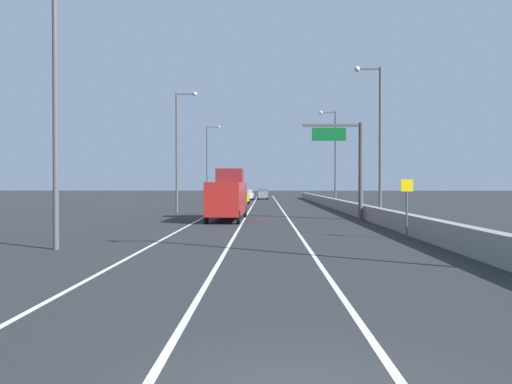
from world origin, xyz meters
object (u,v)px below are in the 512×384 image
(lamp_post_left_far, at_px, (209,159))
(box_truck, at_px, (228,196))
(car_gray_2, at_px, (263,194))
(speed_advisory_sign, at_px, (407,204))
(car_white_1, at_px, (248,195))
(lamp_post_left_near, at_px, (61,91))
(car_yellow_0, at_px, (243,197))
(lamp_post_left_mid, at_px, (179,144))
(lamp_post_right_second, at_px, (377,133))
(lamp_post_right_third, at_px, (334,153))
(overhead_sign_gantry, at_px, (351,159))

(lamp_post_left_far, xyz_separation_m, box_truck, (5.79, -40.26, -4.86))
(car_gray_2, xyz_separation_m, box_truck, (-2.47, -56.34, 0.82))
(speed_advisory_sign, relative_size, car_white_1, 0.67)
(lamp_post_left_near, distance_m, car_yellow_0, 53.59)
(lamp_post_left_mid, xyz_separation_m, car_yellow_0, (5.26, 23.80, -5.75))
(lamp_post_left_mid, bearing_deg, car_gray_2, 79.95)
(lamp_post_right_second, bearing_deg, car_white_1, 102.89)
(lamp_post_left_mid, height_order, car_gray_2, lamp_post_left_mid)
(speed_advisory_sign, xyz_separation_m, lamp_post_left_far, (-15.74, 54.09, 4.92))
(car_yellow_0, xyz_separation_m, car_white_1, (0.21, 15.92, 0.01))
(lamp_post_right_third, relative_size, lamp_post_left_mid, 1.00)
(lamp_post_right_second, xyz_separation_m, car_white_1, (-11.58, 50.59, -5.75))
(box_truck, bearing_deg, lamp_post_left_far, 98.19)
(lamp_post_left_far, bearing_deg, car_gray_2, 62.81)
(speed_advisory_sign, height_order, lamp_post_left_near, lamp_post_left_near)
(speed_advisory_sign, xyz_separation_m, lamp_post_left_mid, (-15.50, 24.89, 4.92))
(lamp_post_right_second, bearing_deg, lamp_post_left_near, -133.24)
(car_gray_2, bearing_deg, lamp_post_right_second, -80.87)
(speed_advisory_sign, relative_size, car_gray_2, 0.62)
(car_white_1, distance_m, box_truck, 50.80)
(overhead_sign_gantry, distance_m, speed_advisory_sign, 14.42)
(lamp_post_right_second, relative_size, box_truck, 1.31)
(lamp_post_right_second, height_order, lamp_post_left_far, same)
(lamp_post_left_far, bearing_deg, box_truck, -81.81)
(car_gray_2, bearing_deg, speed_advisory_sign, -83.92)
(overhead_sign_gantry, bearing_deg, speed_advisory_sign, -88.20)
(lamp_post_right_second, bearing_deg, lamp_post_left_far, 113.34)
(speed_advisory_sign, relative_size, lamp_post_left_mid, 0.25)
(lamp_post_left_near, bearing_deg, overhead_sign_gantry, 50.36)
(lamp_post_right_second, relative_size, car_yellow_0, 2.70)
(lamp_post_right_second, bearing_deg, car_gray_2, 99.13)
(lamp_post_left_mid, xyz_separation_m, car_gray_2, (8.03, 45.28, -5.67))
(lamp_post_right_third, bearing_deg, overhead_sign_gantry, -94.37)
(lamp_post_left_far, distance_m, box_truck, 40.97)
(lamp_post_left_far, xyz_separation_m, car_white_1, (5.71, 10.53, -5.75))
(car_white_1, bearing_deg, lamp_post_left_far, -118.47)
(lamp_post_right_second, bearing_deg, car_yellow_0, 108.79)
(lamp_post_left_near, height_order, car_gray_2, lamp_post_left_near)
(speed_advisory_sign, bearing_deg, car_gray_2, 96.08)
(lamp_post_left_mid, bearing_deg, lamp_post_left_far, 90.46)
(overhead_sign_gantry, bearing_deg, lamp_post_right_third, 85.63)
(speed_advisory_sign, relative_size, lamp_post_left_far, 0.25)
(speed_advisory_sign, bearing_deg, box_truck, 125.73)
(overhead_sign_gantry, xyz_separation_m, car_white_1, (-9.59, 50.52, -3.79))
(lamp_post_left_near, height_order, lamp_post_left_mid, same)
(car_white_1, bearing_deg, lamp_post_right_second, -77.11)
(overhead_sign_gantry, distance_m, lamp_post_right_third, 24.40)
(lamp_post_right_second, xyz_separation_m, lamp_post_left_near, (-17.24, -18.33, 0.00))
(overhead_sign_gantry, bearing_deg, box_truck, -178.34)
(car_gray_2, bearing_deg, lamp_post_right_third, -74.39)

